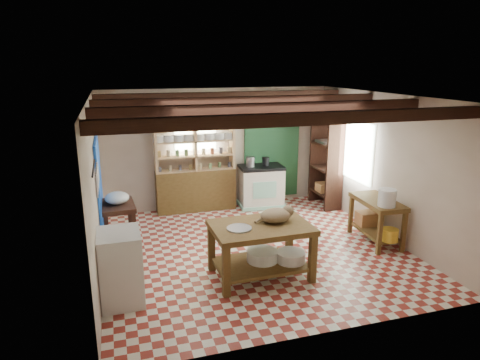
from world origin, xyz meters
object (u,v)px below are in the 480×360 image
object	(u,v)px
work_table	(261,251)
right_counter	(376,221)
prep_table	(119,226)
cat	(276,215)
stove	(261,186)
white_cabinet	(121,267)

from	to	relation	value
work_table	right_counter	world-z (taller)	work_table
work_table	right_counter	distance (m)	2.47
prep_table	cat	distance (m)	2.82
work_table	stove	bearing A→B (deg)	69.34
work_table	prep_table	size ratio (longest dim) A/B	1.80
cat	stove	bearing A→B (deg)	63.28
stove	prep_table	world-z (taller)	stove
work_table	white_cabinet	distance (m)	2.02
stove	prep_table	bearing A→B (deg)	-151.12
white_cabinet	cat	distance (m)	2.31
work_table	prep_table	xyz separation A→B (m)	(-1.99, 1.68, -0.01)
cat	right_counter	bearing A→B (deg)	3.44
white_cabinet	work_table	bearing A→B (deg)	3.18
right_counter	cat	xyz separation A→B (m)	(-2.14, -0.56, 0.53)
right_counter	cat	size ratio (longest dim) A/B	2.38
stove	right_counter	bearing A→B (deg)	-57.97
stove	right_counter	size ratio (longest dim) A/B	0.85
work_table	prep_table	world-z (taller)	work_table
work_table	cat	distance (m)	0.57
white_cabinet	prep_table	bearing A→B (deg)	88.91
work_table	prep_table	bearing A→B (deg)	138.67
work_table	cat	bearing A→B (deg)	11.31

